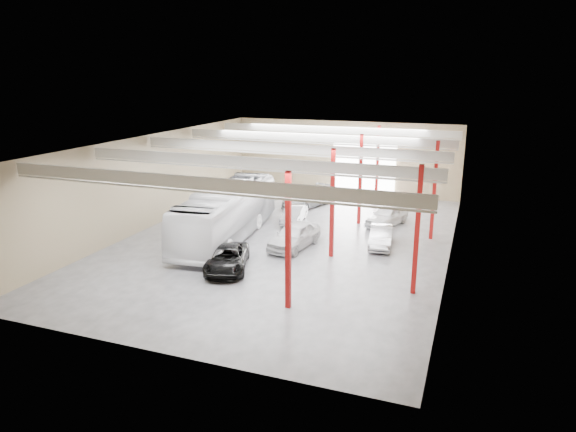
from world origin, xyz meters
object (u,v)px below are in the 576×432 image
Objects in this scene: black_sedan at (227,258)px; car_right_near at (381,237)px; car_row_b at (294,214)px; car_row_c at (308,197)px; coach_bus at (227,212)px; car_row_a at (294,236)px; car_right_far at (387,215)px.

car_right_near is (7.89, 7.50, -0.01)m from black_sedan.
car_row_b is at bearing 68.83° from black_sedan.
car_row_c is at bearing 126.43° from car_right_near.
black_sedan is 0.89× the size of car_row_c.
coach_bus is 3.39× the size of car_row_b.
coach_bus is at bearing 97.29° from black_sedan.
car_row_a is 1.09× the size of car_right_far.
car_row_a is 11.23m from car_row_c.
black_sedan is 16.12m from car_row_c.
car_right_near is at bearing -66.87° from car_right_far.
car_row_b is 7.26m from car_right_far.
car_row_b is at bearing 54.31° from coach_bus.
black_sedan is 5.74m from car_row_a.
black_sedan is 1.11× the size of car_right_far.
car_row_b is 0.95× the size of car_right_near.
car_row_a is at bearing -163.92° from car_right_near.
car_row_c is (-0.19, 16.12, 0.12)m from black_sedan.
coach_bus is 2.73× the size of car_row_a.
black_sedan is at bearing -143.22° from car_right_near.
car_row_a is at bearing -57.12° from car_row_c.
car_row_a is at bearing -105.80° from car_right_far.
car_row_a is at bearing -9.16° from coach_bus.
car_row_c is (2.56, 10.61, -1.07)m from coach_bus.
car_row_a is 5.92m from car_right_near.
car_row_b is at bearing 148.83° from car_right_near.
black_sedan is at bearing -106.46° from car_row_a.
car_row_b is (3.12, 5.41, -1.23)m from coach_bus.
car_row_c reaches higher than car_right_far.
car_right_far is (7.59, -3.42, -0.04)m from car_row_c.
car_right_far is at bearing 40.48° from black_sedan.
car_row_a reaches higher than black_sedan.
car_row_c reaches higher than car_right_near.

